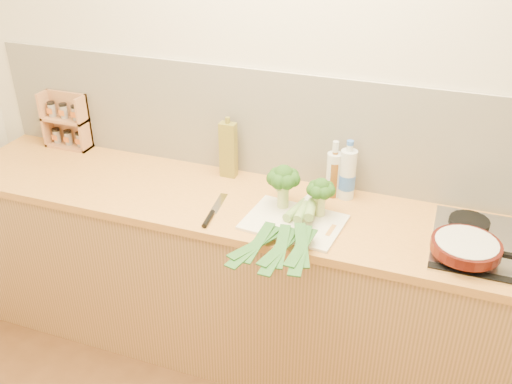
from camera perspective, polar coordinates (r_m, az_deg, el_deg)
room_shell at (r=2.74m, az=3.27°, el=6.43°), size 3.50×3.50×3.50m
counter at (r=2.87m, az=1.15°, el=-9.08°), size 3.20×0.62×0.90m
gas_hob at (r=2.53m, az=23.78°, el=-5.06°), size 0.58×0.50×0.04m
chopping_board at (r=2.49m, az=3.80°, el=-3.03°), size 0.44×0.35×0.01m
broccoli_left at (r=2.52m, az=2.77°, el=1.33°), size 0.15×0.15×0.21m
broccoli_right at (r=2.48m, az=6.51°, el=0.17°), size 0.13×0.13×0.18m
leek_front at (r=2.47m, az=3.21°, el=-2.50°), size 0.22×0.70×0.04m
leek_mid at (r=2.41m, az=4.07°, el=-2.94°), size 0.10×0.65×0.04m
leek_back at (r=2.39m, az=5.24°, el=-2.73°), size 0.15×0.65×0.04m
chefs_knife at (r=2.54m, az=-4.52°, el=-2.30°), size 0.06×0.31×0.02m
skillet at (r=2.38m, az=20.33°, el=-5.14°), size 0.40×0.27×0.05m
spice_rack at (r=3.31m, az=-18.33°, el=6.52°), size 0.26×0.10×0.31m
oil_tin at (r=2.81m, az=-2.79°, el=4.26°), size 0.08×0.05×0.31m
glass_bottle at (r=2.67m, az=7.77°, el=1.84°), size 0.07×0.07×0.28m
amber_bottle at (r=2.68m, az=7.75°, el=1.42°), size 0.06×0.06×0.23m
water_bottle at (r=2.66m, az=9.13°, el=1.63°), size 0.08×0.08×0.27m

